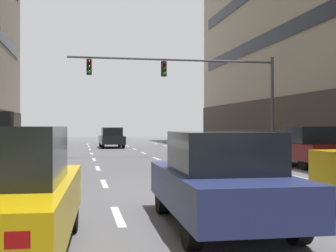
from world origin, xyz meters
name	(u,v)px	position (x,y,z in m)	size (l,w,h in m)	color
ground_plane	(230,190)	(0.00, 0.00, 0.00)	(120.00, 120.00, 0.00)	slate
lane_stripe_l1_s3	(118,216)	(-3.30, -3.00, 0.00)	(0.16, 2.00, 0.01)	silver
lane_stripe_l1_s4	(104,183)	(-3.30, 2.00, 0.00)	(0.16, 2.00, 0.01)	silver
lane_stripe_l1_s5	(98,168)	(-3.30, 7.00, 0.00)	(0.16, 2.00, 0.01)	silver
lane_stripe_l1_s6	(94,159)	(-3.30, 12.00, 0.00)	(0.16, 2.00, 0.01)	silver
lane_stripe_l1_s7	(92,154)	(-3.30, 17.00, 0.00)	(0.16, 2.00, 0.01)	silver
lane_stripe_l1_s8	(90,149)	(-3.30, 22.00, 0.00)	(0.16, 2.00, 0.01)	silver
lane_stripe_l1_s9	(89,146)	(-3.30, 27.00, 0.00)	(0.16, 2.00, 0.01)	silver
lane_stripe_l1_s10	(88,144)	(-3.30, 32.00, 0.00)	(0.16, 2.00, 0.01)	silver
lane_stripe_l2_s3	(277,210)	(0.00, -3.00, 0.00)	(0.16, 2.00, 0.01)	silver
lane_stripe_l2_s4	(209,181)	(0.00, 2.00, 0.00)	(0.16, 2.00, 0.01)	silver
lane_stripe_l2_s5	(176,167)	(0.00, 7.00, 0.00)	(0.16, 2.00, 0.01)	silver
lane_stripe_l2_s6	(156,158)	(0.00, 12.00, 0.00)	(0.16, 2.00, 0.01)	silver
lane_stripe_l2_s7	(144,153)	(0.00, 17.00, 0.00)	(0.16, 2.00, 0.01)	silver
lane_stripe_l2_s8	(134,149)	(0.00, 22.00, 0.00)	(0.16, 2.00, 0.01)	silver
lane_stripe_l2_s9	(127,146)	(0.00, 27.00, 0.00)	(0.16, 2.00, 0.01)	silver
lane_stripe_l2_s10	(122,144)	(0.00, 32.00, 0.00)	(0.16, 2.00, 0.01)	silver
lane_stripe_l3_s4	(305,179)	(3.30, 2.00, 0.00)	(0.16, 2.00, 0.01)	silver
lane_stripe_l3_s5	(249,165)	(3.30, 7.00, 0.00)	(0.16, 2.00, 0.01)	silver
lane_stripe_l3_s6	(216,158)	(3.30, 12.00, 0.00)	(0.16, 2.00, 0.01)	silver
lane_stripe_l3_s7	(193,152)	(3.30, 17.00, 0.00)	(0.16, 2.00, 0.01)	silver
lane_stripe_l3_s8	(177,149)	(3.30, 22.00, 0.00)	(0.16, 2.00, 0.01)	silver
lane_stripe_l3_s9	(165,146)	(3.30, 27.00, 0.00)	(0.16, 2.00, 0.01)	silver
lane_stripe_l3_s10	(156,144)	(3.30, 32.00, 0.00)	(0.16, 2.00, 0.01)	silver
car_driving_0	(221,180)	(-1.64, -4.28, 0.81)	(1.96, 4.44, 1.65)	black
car_driving_3	(112,138)	(-1.53, 24.46, 0.80)	(1.90, 4.37, 1.62)	black
car_parked_2	(308,147)	(5.55, 5.98, 0.85)	(2.00, 4.63, 1.72)	black
traffic_signal_0	(198,79)	(2.55, 12.85, 4.37)	(11.80, 0.35, 5.63)	#4C4C51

